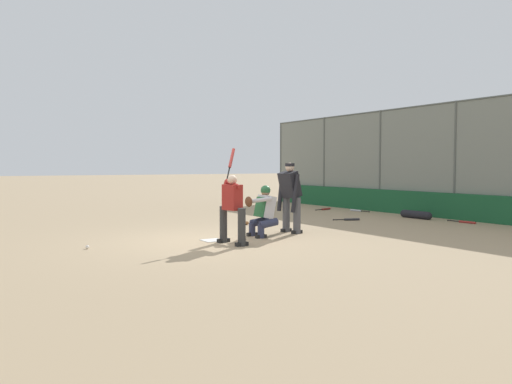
{
  "coord_description": "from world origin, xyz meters",
  "views": [
    {
      "loc": [
        -9.7,
        5.02,
        1.64
      ],
      "look_at": [
        -0.2,
        -1.0,
        1.05
      ],
      "focal_mm": 35.0,
      "sensor_mm": 36.0,
      "label": 1
    }
  ],
  "objects_px": {
    "batter_at_plate": "(232,207)",
    "umpire_home": "(290,195)",
    "spare_bat_near_backstop": "(325,209)",
    "equipment_bag_dugout_side": "(416,215)",
    "fielding_glove_on_dirt": "(245,223)",
    "baseball_loose": "(87,247)",
    "catcher_behind_plate": "(263,210)",
    "spare_bat_third_base_side": "(357,211)",
    "spare_bat_first_base_side": "(350,219)",
    "spare_bat_by_padding": "(465,222)"
  },
  "relations": [
    {
      "from": "catcher_behind_plate",
      "to": "umpire_home",
      "type": "bearing_deg",
      "value": -76.02
    },
    {
      "from": "spare_bat_third_base_side",
      "to": "spare_bat_first_base_side",
      "type": "bearing_deg",
      "value": 127.51
    },
    {
      "from": "equipment_bag_dugout_side",
      "to": "fielding_glove_on_dirt",
      "type": "bearing_deg",
      "value": 74.45
    },
    {
      "from": "spare_bat_first_base_side",
      "to": "baseball_loose",
      "type": "height_order",
      "value": "baseball_loose"
    },
    {
      "from": "catcher_behind_plate",
      "to": "baseball_loose",
      "type": "height_order",
      "value": "catcher_behind_plate"
    },
    {
      "from": "umpire_home",
      "to": "spare_bat_near_backstop",
      "type": "bearing_deg",
      "value": -51.93
    },
    {
      "from": "equipment_bag_dugout_side",
      "to": "spare_bat_near_backstop",
      "type": "bearing_deg",
      "value": 6.59
    },
    {
      "from": "spare_bat_third_base_side",
      "to": "fielding_glove_on_dirt",
      "type": "xyz_separation_m",
      "value": [
        -1.24,
        5.49,
        0.02
      ]
    },
    {
      "from": "spare_bat_near_backstop",
      "to": "baseball_loose",
      "type": "distance_m",
      "value": 10.52
    },
    {
      "from": "batter_at_plate",
      "to": "umpire_home",
      "type": "xyz_separation_m",
      "value": [
        0.78,
        -2.07,
        0.13
      ]
    },
    {
      "from": "spare_bat_third_base_side",
      "to": "baseball_loose",
      "type": "relative_size",
      "value": 11.9
    },
    {
      "from": "fielding_glove_on_dirt",
      "to": "baseball_loose",
      "type": "relative_size",
      "value": 3.96
    },
    {
      "from": "fielding_glove_on_dirt",
      "to": "baseball_loose",
      "type": "height_order",
      "value": "fielding_glove_on_dirt"
    },
    {
      "from": "spare_bat_near_backstop",
      "to": "spare_bat_first_base_side",
      "type": "bearing_deg",
      "value": -131.97
    },
    {
      "from": "spare_bat_by_padding",
      "to": "spare_bat_third_base_side",
      "type": "relative_size",
      "value": 1.0
    },
    {
      "from": "umpire_home",
      "to": "batter_at_plate",
      "type": "bearing_deg",
      "value": 106.28
    },
    {
      "from": "catcher_behind_plate",
      "to": "umpire_home",
      "type": "distance_m",
      "value": 0.99
    },
    {
      "from": "spare_bat_first_base_side",
      "to": "baseball_loose",
      "type": "bearing_deg",
      "value": -151.36
    },
    {
      "from": "catcher_behind_plate",
      "to": "spare_bat_near_backstop",
      "type": "distance_m",
      "value": 7.41
    },
    {
      "from": "spare_bat_by_padding",
      "to": "batter_at_plate",
      "type": "bearing_deg",
      "value": -96.43
    },
    {
      "from": "spare_bat_by_padding",
      "to": "fielding_glove_on_dirt",
      "type": "distance_m",
      "value": 6.33
    },
    {
      "from": "umpire_home",
      "to": "spare_bat_first_base_side",
      "type": "relative_size",
      "value": 2.15
    },
    {
      "from": "umpire_home",
      "to": "catcher_behind_plate",
      "type": "bearing_deg",
      "value": 97.19
    },
    {
      "from": "catcher_behind_plate",
      "to": "baseball_loose",
      "type": "distance_m",
      "value": 3.94
    },
    {
      "from": "fielding_glove_on_dirt",
      "to": "equipment_bag_dugout_side",
      "type": "bearing_deg",
      "value": -105.55
    },
    {
      "from": "catcher_behind_plate",
      "to": "spare_bat_third_base_side",
      "type": "height_order",
      "value": "catcher_behind_plate"
    },
    {
      "from": "catcher_behind_plate",
      "to": "umpire_home",
      "type": "height_order",
      "value": "umpire_home"
    },
    {
      "from": "spare_bat_near_backstop",
      "to": "equipment_bag_dugout_side",
      "type": "distance_m",
      "value": 3.86
    },
    {
      "from": "spare_bat_first_base_side",
      "to": "fielding_glove_on_dirt",
      "type": "distance_m",
      "value": 3.3
    },
    {
      "from": "spare_bat_first_base_side",
      "to": "catcher_behind_plate",
      "type": "bearing_deg",
      "value": -139.25
    },
    {
      "from": "baseball_loose",
      "to": "equipment_bag_dugout_side",
      "type": "xyz_separation_m",
      "value": [
        0.36,
        -10.09,
        0.08
      ]
    },
    {
      "from": "spare_bat_third_base_side",
      "to": "baseball_loose",
      "type": "height_order",
      "value": "baseball_loose"
    },
    {
      "from": "spare_bat_by_padding",
      "to": "equipment_bag_dugout_side",
      "type": "bearing_deg",
      "value": -178.23
    },
    {
      "from": "baseball_loose",
      "to": "equipment_bag_dugout_side",
      "type": "relative_size",
      "value": 0.06
    },
    {
      "from": "batter_at_plate",
      "to": "spare_bat_near_backstop",
      "type": "height_order",
      "value": "batter_at_plate"
    },
    {
      "from": "umpire_home",
      "to": "spare_bat_near_backstop",
      "type": "relative_size",
      "value": 1.96
    },
    {
      "from": "catcher_behind_plate",
      "to": "fielding_glove_on_dirt",
      "type": "distance_m",
      "value": 2.49
    },
    {
      "from": "umpire_home",
      "to": "fielding_glove_on_dirt",
      "type": "bearing_deg",
      "value": -2.84
    },
    {
      "from": "spare_bat_by_padding",
      "to": "baseball_loose",
      "type": "height_order",
      "value": "baseball_loose"
    },
    {
      "from": "spare_bat_near_backstop",
      "to": "fielding_glove_on_dirt",
      "type": "bearing_deg",
      "value": -168.07
    },
    {
      "from": "umpire_home",
      "to": "baseball_loose",
      "type": "distance_m",
      "value": 4.88
    },
    {
      "from": "spare_bat_by_padding",
      "to": "fielding_glove_on_dirt",
      "type": "xyz_separation_m",
      "value": [
        3.1,
        5.52,
        0.02
      ]
    },
    {
      "from": "batter_at_plate",
      "to": "equipment_bag_dugout_side",
      "type": "xyz_separation_m",
      "value": [
        1.36,
        -7.36,
        -0.67
      ]
    },
    {
      "from": "catcher_behind_plate",
      "to": "spare_bat_by_padding",
      "type": "height_order",
      "value": "catcher_behind_plate"
    },
    {
      "from": "umpire_home",
      "to": "spare_bat_first_base_side",
      "type": "distance_m",
      "value": 3.5
    },
    {
      "from": "batter_at_plate",
      "to": "umpire_home",
      "type": "height_order",
      "value": "batter_at_plate"
    },
    {
      "from": "batter_at_plate",
      "to": "spare_bat_third_base_side",
      "type": "bearing_deg",
      "value": -67.89
    },
    {
      "from": "baseball_loose",
      "to": "equipment_bag_dugout_side",
      "type": "bearing_deg",
      "value": -87.95
    },
    {
      "from": "umpire_home",
      "to": "equipment_bag_dugout_side",
      "type": "xyz_separation_m",
      "value": [
        0.59,
        -5.29,
        -0.8
      ]
    },
    {
      "from": "catcher_behind_plate",
      "to": "spare_bat_near_backstop",
      "type": "height_order",
      "value": "catcher_behind_plate"
    }
  ]
}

